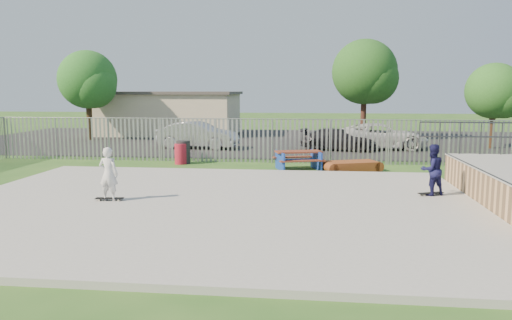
# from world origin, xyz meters

# --- Properties ---
(ground) EXTENTS (120.00, 120.00, 0.00)m
(ground) POSITION_xyz_m (0.00, 0.00, 0.00)
(ground) COLOR #27581E
(ground) RESTS_ON ground
(concrete_slab) EXTENTS (15.00, 12.00, 0.15)m
(concrete_slab) POSITION_xyz_m (0.00, 0.00, 0.07)
(concrete_slab) COLOR #A3A39D
(concrete_slab) RESTS_ON ground
(fence) EXTENTS (26.04, 16.02, 2.00)m
(fence) POSITION_xyz_m (1.00, 4.59, 1.00)
(fence) COLOR gray
(fence) RESTS_ON ground
(picnic_table) EXTENTS (2.25, 2.04, 0.79)m
(picnic_table) POSITION_xyz_m (2.25, 7.09, 0.40)
(picnic_table) COLOR maroon
(picnic_table) RESTS_ON ground
(funbox) EXTENTS (2.23, 1.64, 0.40)m
(funbox) POSITION_xyz_m (4.45, 7.02, 0.20)
(funbox) COLOR brown
(funbox) RESTS_ON ground
(trash_bin_red) EXTENTS (0.55, 0.55, 0.92)m
(trash_bin_red) POSITION_xyz_m (-3.05, 8.13, 0.46)
(trash_bin_red) COLOR maroon
(trash_bin_red) RESTS_ON ground
(trash_bin_grey) EXTENTS (0.62, 0.62, 1.04)m
(trash_bin_grey) POSITION_xyz_m (-2.98, 8.32, 0.52)
(trash_bin_grey) COLOR #232325
(trash_bin_grey) RESTS_ON ground
(parking_lot) EXTENTS (40.00, 18.00, 0.02)m
(parking_lot) POSITION_xyz_m (0.00, 19.00, 0.01)
(parking_lot) COLOR black
(parking_lot) RESTS_ON ground
(car_silver) EXTENTS (4.76, 2.18, 1.51)m
(car_silver) POSITION_xyz_m (-3.66, 14.10, 0.78)
(car_silver) COLOR #BBBAC0
(car_silver) RESTS_ON parking_lot
(car_dark) EXTENTS (4.33, 2.36, 1.19)m
(car_dark) POSITION_xyz_m (4.22, 14.09, 0.62)
(car_dark) COLOR black
(car_dark) RESTS_ON parking_lot
(car_white) EXTENTS (5.28, 2.61, 1.44)m
(car_white) POSITION_xyz_m (6.59, 14.89, 0.74)
(car_white) COLOR silver
(car_white) RESTS_ON parking_lot
(building) EXTENTS (10.40, 6.40, 3.20)m
(building) POSITION_xyz_m (-8.00, 23.00, 1.61)
(building) COLOR beige
(building) RESTS_ON ground
(tree_left) EXTENTS (3.83, 3.83, 5.91)m
(tree_left) POSITION_xyz_m (-11.99, 18.22, 3.97)
(tree_left) COLOR #43311B
(tree_left) RESTS_ON ground
(tree_mid) EXTENTS (4.32, 4.32, 6.67)m
(tree_mid) POSITION_xyz_m (6.19, 20.73, 4.49)
(tree_mid) COLOR #46261C
(tree_mid) RESTS_ON ground
(tree_right) EXTENTS (3.13, 3.13, 4.83)m
(tree_right) POSITION_xyz_m (12.91, 16.05, 3.24)
(tree_right) COLOR #3D2718
(tree_right) RESTS_ON ground
(skateboard_a) EXTENTS (0.81, 0.50, 0.08)m
(skateboard_a) POSITION_xyz_m (6.42, 1.74, 0.19)
(skateboard_a) COLOR black
(skateboard_a) RESTS_ON concrete_slab
(skateboard_b) EXTENTS (0.82, 0.28, 0.08)m
(skateboard_b) POSITION_xyz_m (-2.93, -0.09, 0.19)
(skateboard_b) COLOR black
(skateboard_b) RESTS_ON concrete_slab
(skater_navy) EXTENTS (0.92, 0.84, 1.55)m
(skater_navy) POSITION_xyz_m (6.42, 1.74, 0.92)
(skater_navy) COLOR #141440
(skater_navy) RESTS_ON concrete_slab
(skater_white) EXTENTS (0.59, 0.41, 1.55)m
(skater_white) POSITION_xyz_m (-2.93, -0.09, 0.92)
(skater_white) COLOR silver
(skater_white) RESTS_ON concrete_slab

